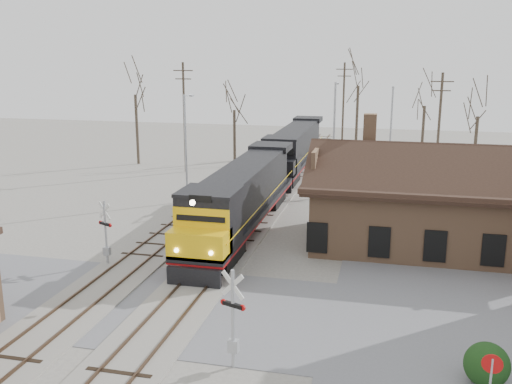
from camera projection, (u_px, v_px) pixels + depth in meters
ground at (178, 307)px, 26.69m from camera, size 140.00×140.00×0.00m
road at (178, 307)px, 26.68m from camera, size 60.00×9.00×0.03m
track_main at (253, 219)px, 40.86m from camera, size 3.40×90.00×0.24m
track_siding at (193, 215)px, 41.87m from camera, size 3.40×90.00×0.24m
depot at (432, 208)px, 34.80m from camera, size 15.20×9.31×7.90m
locomotive_lead at (242, 198)px, 37.40m from camera, size 3.06×20.47×4.54m
locomotive_trailing at (294, 148)px, 57.02m from camera, size 3.06×20.47×4.30m
crossbuck_near at (233, 322)px, 21.14m from camera, size 1.07×0.48×3.92m
crossbuck_far at (106, 235)px, 31.61m from camera, size 1.00×0.52×3.73m
do_not_enter_sign at (491, 374)px, 18.26m from camera, size 0.66×0.17×2.24m
hedge_a at (487, 365)px, 20.22m from camera, size 1.61×1.61×1.61m
streetlight_a at (186, 142)px, 44.96m from camera, size 0.25×2.04×8.53m
streetlight_b at (334, 134)px, 46.57m from camera, size 0.25×2.04×9.39m
streetlight_c at (391, 127)px, 53.90m from camera, size 0.25×2.04×8.66m
utility_pole_a at (184, 116)px, 56.27m from camera, size 2.00×0.24×10.83m
utility_pole_b at (343, 105)px, 68.91m from camera, size 2.00×0.24×10.64m
utility_pole_c at (439, 126)px, 51.63m from camera, size 2.00×0.24×10.00m
tree_a at (135, 83)px, 59.80m from camera, size 4.95×4.95×12.14m
tree_b at (234, 102)px, 61.72m from camera, size 3.78×3.78×9.25m
tree_c at (359, 74)px, 66.45m from camera, size 5.32×5.32×13.04m
tree_d at (425, 97)px, 63.29m from camera, size 3.98×3.98×9.75m
tree_e at (479, 107)px, 54.56m from camera, size 3.83×3.83×9.39m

